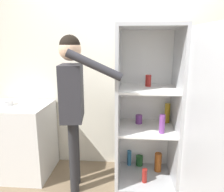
# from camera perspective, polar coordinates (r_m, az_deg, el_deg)

# --- Properties ---
(wall_back) EXTENTS (7.00, 0.06, 2.55)m
(wall_back) POSITION_cam_1_polar(r_m,az_deg,el_deg) (2.82, 2.35, 6.54)
(wall_back) COLOR silver
(wall_back) RESTS_ON ground_plane
(refrigerator) EXTENTS (0.89, 1.32, 1.81)m
(refrigerator) POSITION_cam_1_polar(r_m,az_deg,el_deg) (2.45, 11.78, -3.99)
(refrigerator) COLOR #B7BABC
(refrigerator) RESTS_ON ground_plane
(person) EXTENTS (0.68, 0.51, 1.70)m
(person) POSITION_cam_1_polar(r_m,az_deg,el_deg) (2.32, -10.23, 0.66)
(person) COLOR #262628
(person) RESTS_ON ground_plane
(counter) EXTENTS (0.68, 0.64, 0.90)m
(counter) POSITION_cam_1_polar(r_m,az_deg,el_deg) (2.99, -22.30, -10.50)
(counter) COLOR white
(counter) RESTS_ON ground_plane
(bowl) EXTENTS (0.18, 0.18, 0.06)m
(bowl) POSITION_cam_1_polar(r_m,az_deg,el_deg) (2.91, -26.08, -1.55)
(bowl) COLOR white
(bowl) RESTS_ON counter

